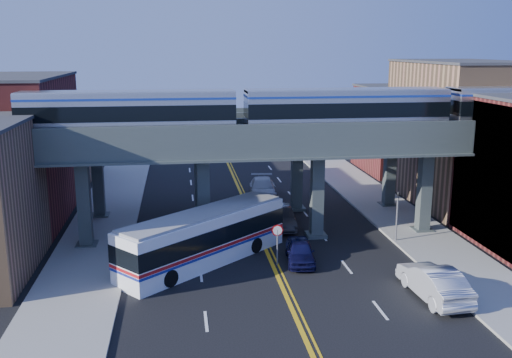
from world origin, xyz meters
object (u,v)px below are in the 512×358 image
car_lane_d (263,188)px  transit_bus (205,238)px  stop_sign (277,238)px  car_lane_a (300,251)px  transit_train (346,109)px  traffic_signal (397,211)px  car_parked_curb (434,282)px  car_lane_b (281,218)px  car_lane_c (278,214)px

car_lane_d → transit_bus: bearing=-104.7°
stop_sign → car_lane_a: stop_sign is taller
transit_train → traffic_signal: transit_train is taller
car_lane_a → car_parked_curb: car_parked_curb is taller
car_lane_a → car_lane_d: bearing=96.9°
stop_sign → car_lane_b: 7.58m
stop_sign → traffic_signal: bearing=18.6°
stop_sign → car_parked_curb: size_ratio=0.48×
car_lane_b → car_lane_d: (-0.09, 9.04, 0.08)m
stop_sign → car_lane_a: 1.84m
traffic_signal → car_parked_curb: (-1.33, -8.88, -1.39)m
traffic_signal → transit_bus: size_ratio=0.37×
transit_train → car_parked_curb: 13.77m
car_lane_a → car_lane_b: (0.09, 7.13, 0.04)m
transit_train → car_parked_curb: size_ratio=7.82×
transit_train → transit_bus: bearing=-158.3°
transit_bus → transit_train: bearing=-19.3°
car_lane_a → car_lane_c: size_ratio=0.83×
transit_train → car_lane_b: bearing=149.6°
traffic_signal → car_lane_c: traffic_signal is taller
traffic_signal → car_lane_b: size_ratio=0.89×
stop_sign → car_lane_a: size_ratio=0.62×
transit_train → car_lane_d: (-4.09, 11.39, -8.27)m
transit_bus → car_lane_d: (5.96, 15.39, -0.79)m
transit_bus → car_parked_curb: size_ratio=2.01×
stop_sign → transit_bus: size_ratio=0.24×
transit_bus → stop_sign: bearing=-53.6°
car_lane_a → traffic_signal: bearing=27.5°
traffic_signal → car_lane_d: size_ratio=0.71×
car_lane_d → car_lane_b: bearing=-83.0°
car_lane_c → car_parked_curb: size_ratio=0.92×
car_lane_d → transit_train: bearing=-63.8°
transit_train → stop_sign: transit_train is taller
transit_train → car_lane_c: bearing=139.4°
stop_sign → traffic_signal: 9.41m
car_lane_d → car_parked_curb: (6.07, -22.27, 0.07)m
car_lane_a → car_parked_curb: (6.07, -6.10, 0.19)m
stop_sign → car_lane_c: (1.54, 8.46, -1.05)m
transit_train → car_lane_c: transit_train is taller
car_lane_a → car_lane_d: car_lane_d is taller
car_lane_b → car_lane_d: 9.04m
stop_sign → transit_bus: transit_bus is taller
transit_train → stop_sign: size_ratio=16.41×
traffic_signal → transit_bus: 13.53m
transit_train → car_lane_d: bearing=109.7°
car_lane_b → car_lane_d: car_lane_d is taller
traffic_signal → car_lane_d: 15.37m
car_lane_a → car_lane_c: (0.04, 8.25, -0.02)m
traffic_signal → car_parked_curb: traffic_signal is taller
transit_train → car_lane_a: (-4.09, -4.78, -8.38)m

